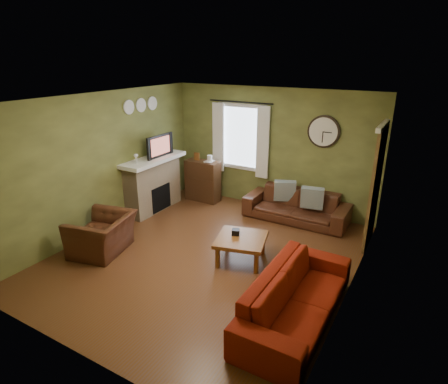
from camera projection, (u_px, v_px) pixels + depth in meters
The scene contains 31 objects.
floor at pixel (207, 256), 6.36m from camera, with size 4.60×5.20×0.00m, color #562F18.
ceiling at pixel (204, 100), 5.46m from camera, with size 4.60×5.20×0.00m, color white.
wall_left at pixel (102, 164), 6.99m from camera, with size 0.00×5.20×2.60m, color olive.
wall_right at pixel (356, 213), 4.83m from camera, with size 0.00×5.20×2.60m, color olive.
wall_back at pixel (271, 149), 8.02m from camera, with size 4.60×0.00×2.60m, color olive.
wall_front at pixel (68, 256), 3.80m from camera, with size 4.60×0.00×2.60m, color olive.
fireplace at pixel (153, 186), 8.09m from camera, with size 0.40×1.40×1.10m, color tan.
firebox at pixel (161, 198), 8.09m from camera, with size 0.04×0.60×0.55m, color black.
mantel at pixel (153, 159), 7.87m from camera, with size 0.58×1.60×0.08m, color white.
tv at pixel (157, 148), 7.91m from camera, with size 0.60×0.08×0.35m, color black.
tv_screen at pixel (160, 146), 7.85m from camera, with size 0.02×0.62×0.36m, color #994C3F.
medallion_left at pixel (129, 107), 7.30m from camera, with size 0.28×0.28×0.03m, color white.
medallion_mid at pixel (141, 105), 7.58m from camera, with size 0.28×0.28×0.03m, color white.
medallion_right at pixel (152, 103), 7.87m from camera, with size 0.28×0.28×0.03m, color white.
window_pane at pixel (242, 137), 8.26m from camera, with size 1.00×0.02×1.30m, color silver, non-canonical shape.
curtain_rod at pixel (240, 102), 7.91m from camera, with size 0.03×0.03×1.50m, color black.
curtain_left at pixel (218, 137), 8.46m from camera, with size 0.28×0.04×1.55m, color white.
curtain_right at pixel (263, 143), 7.94m from camera, with size 0.28×0.04×1.55m, color white.
wall_clock at pixel (323, 132), 7.29m from camera, with size 0.64×0.06×0.64m, color white, non-canonical shape.
door at pixel (375, 189), 6.43m from camera, with size 0.05×0.90×2.10m, color brown.
bookshelf at pixel (203, 181), 8.64m from camera, with size 0.80×0.34×0.94m, color #3A2212, non-canonical shape.
book at pixel (206, 161), 8.45m from camera, with size 0.18×0.24×0.02m, color brown.
sofa_brown at pixel (296, 206), 7.65m from camera, with size 2.10×0.82×0.61m, color #422013.
pillow_left at pixel (312, 198), 7.40m from camera, with size 0.44×0.13×0.44m, color gray.
pillow_right at pixel (285, 191), 7.79m from camera, with size 0.44×0.13×0.44m, color gray.
sofa_red at pixel (297, 297), 4.75m from camera, with size 2.23×0.87×0.65m, color maroon.
armchair at pixel (102, 234), 6.40m from camera, with size 1.01×0.88×0.65m, color #422013.
coffee_table at pixel (241, 249), 6.16m from camera, with size 0.78×0.78×0.42m, color brown, non-canonical shape.
tissue_box at pixel (236, 236), 6.19m from camera, with size 0.12×0.12×0.10m, color black.
wine_glass_a at pixel (136, 159), 7.39m from camera, with size 0.07×0.07×0.20m, color white, non-canonical shape.
wine_glass_b at pixel (137, 159), 7.41m from camera, with size 0.07×0.07×0.19m, color white, non-canonical shape.
Camera 1 is at (3.04, -4.70, 3.23)m, focal length 30.00 mm.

